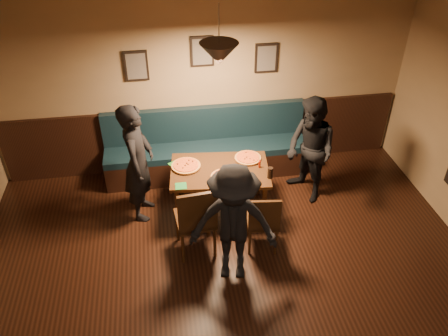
% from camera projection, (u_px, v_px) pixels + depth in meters
% --- Properties ---
extents(ceiling, '(7.00, 7.00, 0.00)m').
position_uv_depth(ceiling, '(264.00, 107.00, 2.78)').
color(ceiling, silver).
rests_on(ceiling, ground).
extents(wall_back, '(6.00, 0.00, 6.00)m').
position_uv_depth(wall_back, '(203.00, 81.00, 6.41)').
color(wall_back, '#8C704F').
rests_on(wall_back, ground).
extents(wainscot, '(5.88, 0.06, 1.00)m').
position_uv_depth(wainscot, '(205.00, 136.00, 6.90)').
color(wainscot, black).
rests_on(wainscot, ground).
extents(booth_bench, '(3.00, 0.60, 1.00)m').
position_uv_depth(booth_bench, '(207.00, 146.00, 6.69)').
color(booth_bench, '#0F232D').
rests_on(booth_bench, ground).
extents(picture_left, '(0.32, 0.04, 0.42)m').
position_uv_depth(picture_left, '(136.00, 66.00, 6.10)').
color(picture_left, black).
rests_on(picture_left, wall_back).
extents(picture_center, '(0.32, 0.04, 0.42)m').
position_uv_depth(picture_center, '(202.00, 51.00, 6.12)').
color(picture_center, black).
rests_on(picture_center, wall_back).
extents(picture_right, '(0.32, 0.04, 0.42)m').
position_uv_depth(picture_right, '(266.00, 58.00, 6.33)').
color(picture_right, black).
rests_on(picture_right, wall_back).
extents(pendant_lamp, '(0.44, 0.44, 0.25)m').
position_uv_depth(pendant_lamp, '(219.00, 54.00, 4.97)').
color(pendant_lamp, black).
rests_on(pendant_lamp, ceiling).
extents(dining_table, '(1.35, 0.95, 0.68)m').
position_uv_depth(dining_table, '(220.00, 190.00, 6.08)').
color(dining_table, black).
rests_on(dining_table, floor).
extents(chair_near_left, '(0.49, 0.49, 1.02)m').
position_uv_depth(chair_near_left, '(195.00, 217.00, 5.37)').
color(chair_near_left, black).
rests_on(chair_near_left, floor).
extents(chair_near_right, '(0.42, 0.42, 0.85)m').
position_uv_depth(chair_near_right, '(262.00, 219.00, 5.48)').
color(chair_near_right, black).
rests_on(chair_near_right, floor).
extents(diner_left, '(0.51, 0.67, 1.65)m').
position_uv_depth(diner_left, '(138.00, 163.00, 5.76)').
color(diner_left, black).
rests_on(diner_left, floor).
extents(diner_right, '(0.81, 0.90, 1.53)m').
position_uv_depth(diner_right, '(310.00, 151.00, 6.10)').
color(diner_right, black).
rests_on(diner_right, floor).
extents(diner_front, '(1.07, 0.75, 1.51)m').
position_uv_depth(diner_front, '(233.00, 225.00, 4.91)').
color(diner_front, black).
rests_on(diner_front, floor).
extents(pizza_a, '(0.48, 0.48, 0.04)m').
position_uv_depth(pizza_a, '(186.00, 166.00, 5.91)').
color(pizza_a, gold).
rests_on(pizza_a, dining_table).
extents(pizza_b, '(0.46, 0.46, 0.04)m').
position_uv_depth(pizza_b, '(225.00, 177.00, 5.71)').
color(pizza_b, '#C66D25').
rests_on(pizza_b, dining_table).
extents(pizza_c, '(0.45, 0.45, 0.04)m').
position_uv_depth(pizza_c, '(248.00, 158.00, 6.06)').
color(pizza_c, orange).
rests_on(pizza_c, dining_table).
extents(soda_glass, '(0.07, 0.07, 0.15)m').
position_uv_depth(soda_glass, '(270.00, 173.00, 5.69)').
color(soda_glass, black).
rests_on(soda_glass, dining_table).
extents(tabasco_bottle, '(0.03, 0.03, 0.13)m').
position_uv_depth(tabasco_bottle, '(260.00, 163.00, 5.88)').
color(tabasco_bottle, '#991D05').
rests_on(tabasco_bottle, dining_table).
extents(napkin_a, '(0.22, 0.22, 0.01)m').
position_uv_depth(napkin_a, '(176.00, 164.00, 5.97)').
color(napkin_a, '#1D6F20').
rests_on(napkin_a, dining_table).
extents(napkin_b, '(0.14, 0.14, 0.01)m').
position_uv_depth(napkin_b, '(181.00, 186.00, 5.59)').
color(napkin_b, '#1C692B').
rests_on(napkin_b, dining_table).
extents(cutlery_set, '(0.17, 0.03, 0.00)m').
position_uv_depth(cutlery_set, '(223.00, 185.00, 5.61)').
color(cutlery_set, silver).
rests_on(cutlery_set, dining_table).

